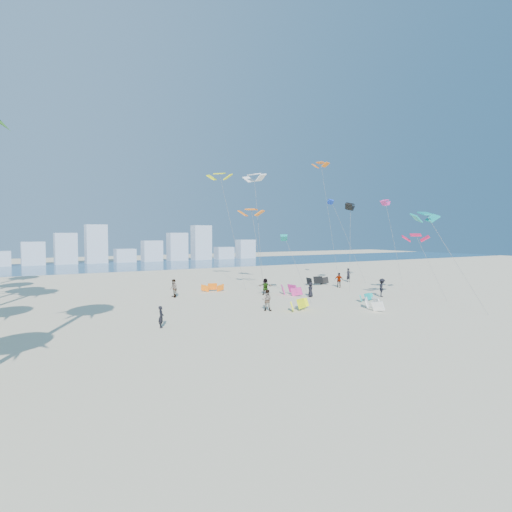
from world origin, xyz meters
TOP-DOWN VIEW (x-y plane):
  - ground at (0.00, 0.00)m, footprint 220.00×220.00m
  - ocean at (0.00, 72.00)m, footprint 220.00×220.00m
  - kitesurfer_near at (-8.39, 9.83)m, footprint 0.58×0.67m
  - kitesurfer_mid at (1.76, 12.03)m, footprint 1.12×1.10m
  - kitesurfers_far at (10.73, 19.42)m, footprint 26.48×13.68m
  - grounded_kites at (9.86, 17.03)m, footprint 17.48×21.02m
  - flying_kites at (14.69, 22.49)m, footprint 23.10×36.78m
  - distant_skyline at (-1.19, 82.00)m, footprint 85.00×3.00m

SIDE VIEW (x-z plane):
  - ground at x=0.00m, z-range 0.00..0.00m
  - ocean at x=0.00m, z-range 0.01..0.01m
  - grounded_kites at x=9.86m, z-range -0.04..0.98m
  - kitesurfer_near at x=-8.39m, z-range 0.00..1.55m
  - kitesurfer_mid at x=1.76m, z-range 0.00..1.82m
  - kitesurfers_far at x=10.73m, z-range -0.05..1.88m
  - distant_skyline at x=-1.19m, z-range -1.11..7.29m
  - flying_kites at x=14.69m, z-range 2.14..20.34m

